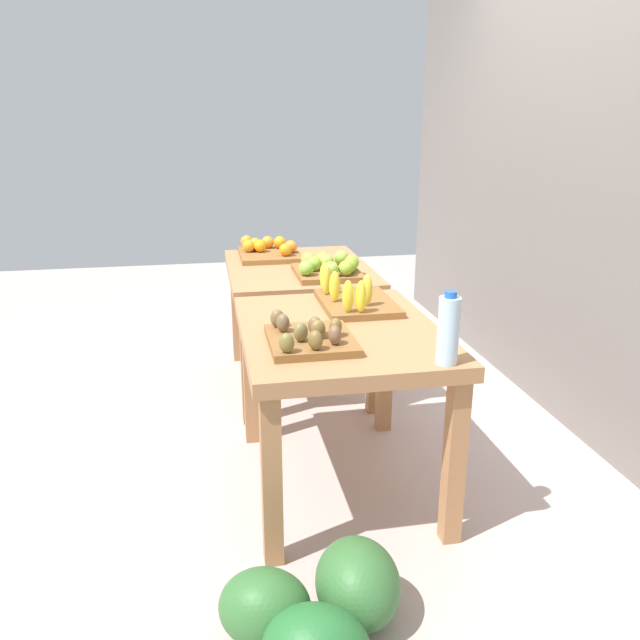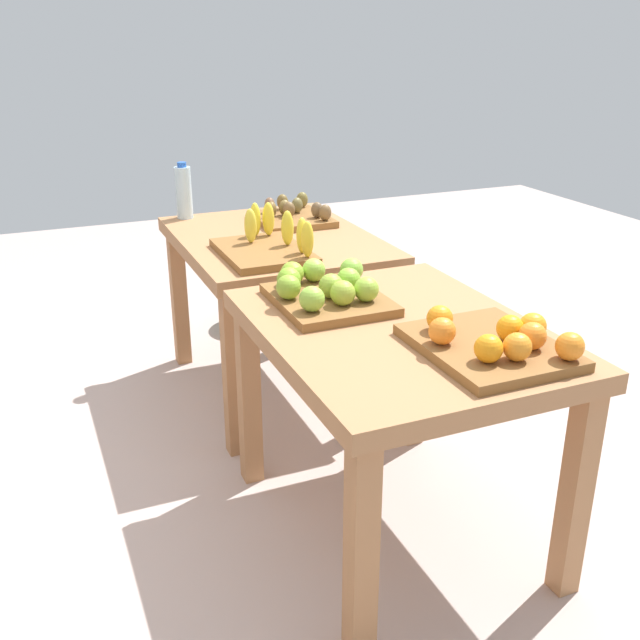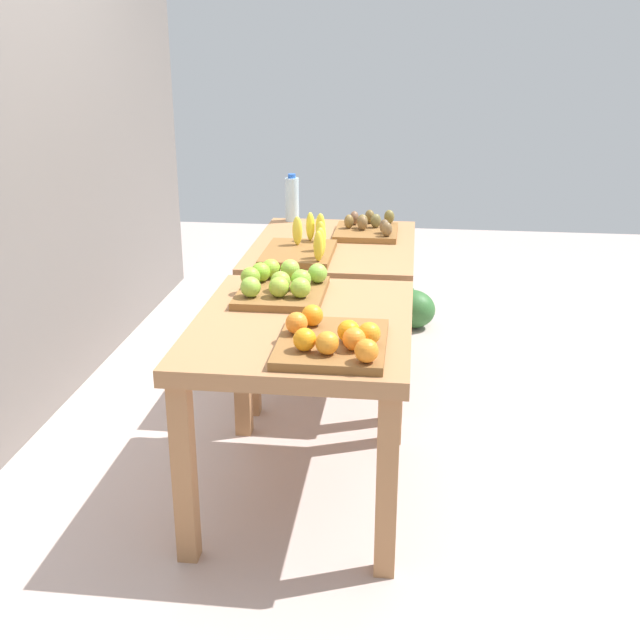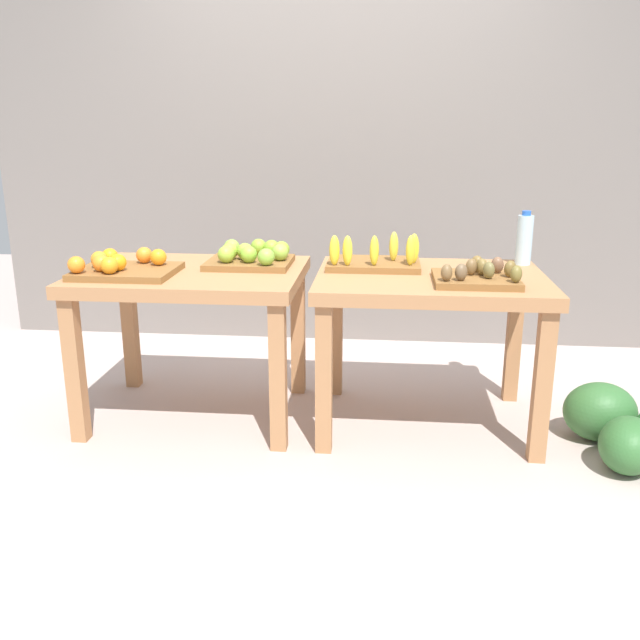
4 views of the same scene
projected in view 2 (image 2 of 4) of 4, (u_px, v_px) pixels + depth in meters
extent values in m
plane|color=#B5A29B|center=(325.00, 445.00, 2.96)|extent=(8.00, 8.00, 0.00)
cube|color=#A67248|center=(398.00, 335.00, 2.22)|extent=(1.04, 0.80, 0.06)
cube|color=#A67248|center=(576.00, 494.00, 2.09)|extent=(0.07, 0.07, 0.68)
cube|color=#A67248|center=(415.00, 366.00, 2.87)|extent=(0.07, 0.07, 0.68)
cube|color=#A67248|center=(361.00, 556.00, 1.84)|extent=(0.07, 0.07, 0.68)
cube|color=#A67248|center=(249.00, 398.00, 2.63)|extent=(0.07, 0.07, 0.68)
cube|color=#A67248|center=(274.00, 242.00, 3.18)|extent=(1.04, 0.80, 0.06)
cube|color=#A67248|center=(391.00, 347.00, 3.05)|extent=(0.07, 0.07, 0.68)
cube|color=#A67248|center=(308.00, 281.00, 3.83)|extent=(0.07, 0.07, 0.68)
cube|color=#A67248|center=(233.00, 375.00, 2.80)|extent=(0.07, 0.07, 0.68)
cube|color=#A67248|center=(179.00, 298.00, 3.59)|extent=(0.07, 0.07, 0.68)
cube|color=brown|center=(488.00, 347.00, 2.03)|extent=(0.44, 0.36, 0.03)
sphere|color=orange|center=(532.00, 336.00, 1.97)|extent=(0.10, 0.10, 0.08)
sphere|color=orange|center=(442.00, 331.00, 2.00)|extent=(0.10, 0.10, 0.08)
sphere|color=orange|center=(510.00, 328.00, 2.02)|extent=(0.11, 0.11, 0.08)
sphere|color=orange|center=(570.00, 346.00, 1.90)|extent=(0.09, 0.09, 0.08)
sphere|color=orange|center=(517.00, 347.00, 1.90)|extent=(0.10, 0.10, 0.08)
sphere|color=orange|center=(489.00, 348.00, 1.89)|extent=(0.09, 0.09, 0.08)
sphere|color=orange|center=(533.00, 326.00, 2.03)|extent=(0.11, 0.11, 0.08)
sphere|color=orange|center=(440.00, 318.00, 2.09)|extent=(0.10, 0.10, 0.08)
cube|color=brown|center=(329.00, 300.00, 2.38)|extent=(0.40, 0.34, 0.03)
sphere|color=#8DC03E|center=(312.00, 299.00, 2.23)|extent=(0.11, 0.11, 0.08)
sphere|color=#86BF36|center=(348.00, 280.00, 2.40)|extent=(0.09, 0.09, 0.08)
sphere|color=#84BB2F|center=(289.00, 279.00, 2.40)|extent=(0.10, 0.10, 0.08)
sphere|color=#8CB530|center=(292.00, 273.00, 2.46)|extent=(0.11, 0.11, 0.08)
sphere|color=#84AF31|center=(289.00, 287.00, 2.33)|extent=(0.11, 0.11, 0.08)
sphere|color=#95B637|center=(343.00, 293.00, 2.28)|extent=(0.09, 0.09, 0.08)
sphere|color=#93C041|center=(314.00, 270.00, 2.49)|extent=(0.11, 0.11, 0.08)
sphere|color=#8EB037|center=(331.00, 286.00, 2.34)|extent=(0.10, 0.10, 0.08)
sphere|color=#90BC3A|center=(366.00, 289.00, 2.31)|extent=(0.09, 0.09, 0.08)
sphere|color=#82BE3E|center=(352.00, 270.00, 2.50)|extent=(0.10, 0.10, 0.08)
cube|color=brown|center=(263.00, 252.00, 2.88)|extent=(0.44, 0.32, 0.03)
ellipsoid|color=yellow|center=(287.00, 228.00, 2.89)|extent=(0.05, 0.06, 0.14)
ellipsoid|color=yellow|center=(302.00, 235.00, 2.79)|extent=(0.07, 0.07, 0.14)
ellipsoid|color=yellow|center=(255.00, 219.00, 3.02)|extent=(0.06, 0.05, 0.14)
ellipsoid|color=yellow|center=(268.00, 219.00, 3.03)|extent=(0.06, 0.06, 0.14)
ellipsoid|color=yellow|center=(251.00, 226.00, 2.93)|extent=(0.06, 0.06, 0.14)
ellipsoid|color=yellow|center=(307.00, 239.00, 2.74)|extent=(0.06, 0.06, 0.14)
cube|color=brown|center=(292.00, 219.00, 3.37)|extent=(0.36, 0.32, 0.03)
ellipsoid|color=brown|center=(282.00, 202.00, 3.48)|extent=(0.07, 0.07, 0.07)
ellipsoid|color=brown|center=(271.00, 209.00, 3.33)|extent=(0.07, 0.06, 0.07)
ellipsoid|color=brown|center=(325.00, 213.00, 3.28)|extent=(0.06, 0.07, 0.07)
ellipsoid|color=olive|center=(285.00, 208.00, 3.37)|extent=(0.06, 0.06, 0.07)
ellipsoid|color=brown|center=(270.00, 205.00, 3.41)|extent=(0.06, 0.05, 0.07)
ellipsoid|color=brown|center=(289.00, 210.00, 3.33)|extent=(0.07, 0.07, 0.07)
ellipsoid|color=brown|center=(302.00, 200.00, 3.52)|extent=(0.07, 0.07, 0.07)
ellipsoid|color=brown|center=(297.00, 205.00, 3.41)|extent=(0.07, 0.07, 0.07)
ellipsoid|color=brown|center=(317.00, 210.00, 3.32)|extent=(0.07, 0.07, 0.07)
cylinder|color=silver|center=(184.00, 193.00, 3.41)|extent=(0.08, 0.08, 0.24)
cylinder|color=blue|center=(182.00, 165.00, 3.37)|extent=(0.04, 0.04, 0.02)
ellipsoid|color=#24642D|center=(264.00, 289.00, 4.36)|extent=(0.35, 0.38, 0.25)
ellipsoid|color=#336731|center=(247.00, 303.00, 4.10)|extent=(0.33, 0.27, 0.27)
ellipsoid|color=#31652F|center=(296.00, 297.00, 4.24)|extent=(0.33, 0.36, 0.24)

